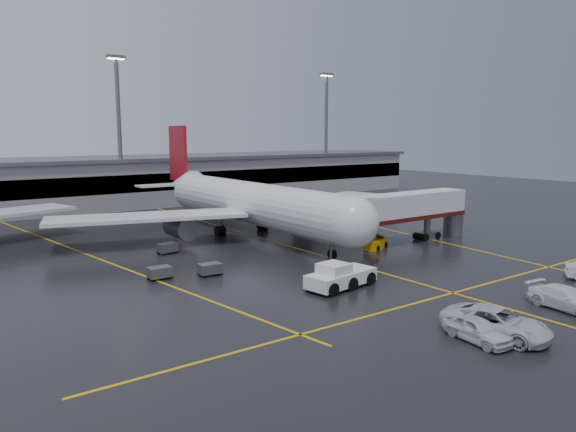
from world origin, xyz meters
TOP-DOWN VIEW (x-y plane):
  - ground at (0.00, 0.00)m, footprint 220.00×220.00m
  - apron_line_centre at (0.00, 0.00)m, footprint 0.25×90.00m
  - apron_line_stop at (0.00, -22.00)m, footprint 60.00×0.25m
  - apron_line_left at (-20.00, 10.00)m, footprint 9.99×69.35m
  - apron_line_right at (18.00, 10.00)m, footprint 7.57×69.64m
  - terminal at (0.00, 47.93)m, footprint 122.00×19.00m
  - light_mast_mid at (-5.00, 42.00)m, footprint 3.00×1.20m
  - light_mast_right at (40.00, 42.00)m, footprint 3.00×1.20m
  - main_airliner at (0.00, 9.70)m, footprint 48.80×45.60m
  - jet_bridge at (11.87, -6.00)m, footprint 19.90×3.40m
  - pushback_tractor at (-6.47, -15.51)m, footprint 6.77×3.59m
  - belt_loader at (7.14, -6.15)m, footprint 3.84×2.74m
  - service_van_a at (-5.65, -29.52)m, footprint 4.42×7.19m
  - service_van_b at (3.32, -29.46)m, footprint 2.85×5.90m
  - service_van_d at (-7.30, -29.30)m, footprint 2.35×4.77m
  - baggage_cart_a at (-13.34, -5.55)m, footprint 2.08×1.43m
  - baggage_cart_b at (-17.54, -4.08)m, footprint 2.03×1.34m
  - baggage_cart_c at (-12.80, 5.20)m, footprint 2.20×1.64m

SIDE VIEW (x-z plane):
  - ground at x=0.00m, z-range 0.00..0.00m
  - apron_line_centre at x=0.00m, z-range 0.00..0.02m
  - apron_line_stop at x=0.00m, z-range 0.00..0.02m
  - apron_line_left at x=-20.00m, z-range 0.00..0.02m
  - apron_line_right at x=18.00m, z-range 0.00..0.02m
  - belt_loader at x=7.14m, z-range -0.57..1.67m
  - baggage_cart_a at x=-13.34m, z-range 0.07..1.19m
  - baggage_cart_b at x=-17.54m, z-range 0.07..1.19m
  - baggage_cart_c at x=-12.80m, z-range 0.07..1.19m
  - service_van_d at x=-7.30m, z-range 0.00..1.56m
  - service_van_b at x=3.32m, z-range 0.00..1.65m
  - pushback_tractor at x=-6.47m, z-range -0.24..2.08m
  - service_van_a at x=-5.65m, z-range 0.00..1.86m
  - jet_bridge at x=11.87m, z-range 0.91..6.96m
  - main_airliner at x=0.00m, z-range -2.84..11.26m
  - terminal at x=0.00m, z-range 0.02..8.62m
  - light_mast_mid at x=-5.00m, z-range 1.75..27.20m
  - light_mast_right at x=40.00m, z-range 1.75..27.20m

